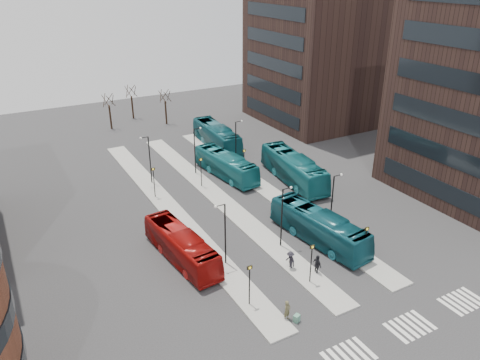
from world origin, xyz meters
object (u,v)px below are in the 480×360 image
red_bus (181,246)px  teal_bus_d (217,136)px  teal_bus_a (319,227)px  commuter_c (290,261)px  suitcase (297,318)px  teal_bus_c (293,168)px  traveller (287,310)px  commuter_b (317,265)px  commuter_a (199,259)px  teal_bus_b (226,165)px

red_bus → teal_bus_d: 29.74m
teal_bus_a → commuter_c: teal_bus_a is taller
suitcase → red_bus: size_ratio=0.06×
teal_bus_c → traveller: 25.70m
suitcase → commuter_b: bearing=19.1°
suitcase → commuter_c: (3.45, 5.88, 0.60)m
commuter_b → commuter_c: commuter_b is taller
suitcase → red_bus: bearing=90.2°
traveller → commuter_a: bearing=91.6°
teal_bus_d → traveller: teal_bus_d is taller
teal_bus_a → red_bus: bearing=157.5°
teal_bus_c → traveller: size_ratio=7.38×
suitcase → red_bus: 12.84m
teal_bus_d → commuter_a: 30.72m
red_bus → teal_bus_b: 19.27m
commuter_b → commuter_c: 2.40m
red_bus → teal_bus_a: bearing=-21.3°
teal_bus_c → commuter_a: bearing=-142.6°
teal_bus_b → traveller: bearing=-114.6°
commuter_a → teal_bus_d: bearing=-121.1°
commuter_b → traveller: bearing=124.8°
teal_bus_c → commuter_b: teal_bus_c is taller
red_bus → commuter_a: bearing=-65.9°
teal_bus_d → commuter_a: (-15.10, -26.73, -0.94)m
red_bus → teal_bus_d: teal_bus_d is taller
teal_bus_d → commuter_c: 32.21m
teal_bus_d → commuter_b: bearing=-98.1°
teal_bus_d → commuter_b: 33.50m
teal_bus_b → red_bus: bearing=-136.6°
teal_bus_c → commuter_a: teal_bus_c is taller
red_bus → teal_bus_d: size_ratio=0.86×
teal_bus_c → traveller: (-15.12, -20.76, -0.91)m
teal_bus_a → teal_bus_c: 14.24m
traveller → suitcase: bearing=-61.9°
suitcase → red_bus: (-4.42, 12.00, 1.19)m
red_bus → teal_bus_a: size_ratio=0.92×
commuter_b → commuter_a: bearing=56.8°
suitcase → teal_bus_d: (11.68, 37.01, 1.42)m
suitcase → teal_bus_a: teal_bus_a is taller
teal_bus_b → teal_bus_d: size_ratio=0.91×
red_bus → suitcase: bearing=-75.7°
teal_bus_a → commuter_b: bearing=-135.8°
suitcase → commuter_c: bearing=39.6°
teal_bus_b → commuter_a: bearing=-131.3°
teal_bus_b → traveller: 27.58m
commuter_a → commuter_b: (8.56, -6.11, 0.16)m
traveller → commuter_c: commuter_c is taller
red_bus → commuter_a: size_ratio=6.85×
teal_bus_b → commuter_a: 20.06m
traveller → commuter_c: bearing=38.2°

